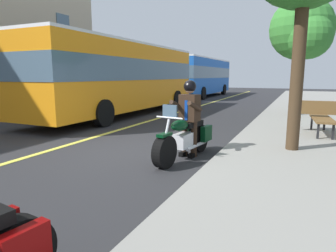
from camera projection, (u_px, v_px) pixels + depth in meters
ground_plane at (138, 151)px, 7.24m from camera, size 80.00×80.00×0.00m
lane_center_stripe at (75, 143)px, 8.05m from camera, size 60.00×0.16×0.01m
motorcycle_main at (185, 138)px, 6.52m from camera, size 2.22×0.78×1.26m
rider_main at (189, 112)px, 6.58m from camera, size 0.67×0.61×1.74m
bus_near at (201, 75)px, 25.76m from camera, size 11.05×2.70×3.30m
bus_far at (123, 75)px, 13.69m from camera, size 11.05×2.70×3.30m
bench_sidewalk at (322, 115)px, 8.53m from camera, size 1.83×1.80×0.95m
street_tree_curbside at (303, 31)px, 12.08m from camera, size 2.80×2.60×4.93m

